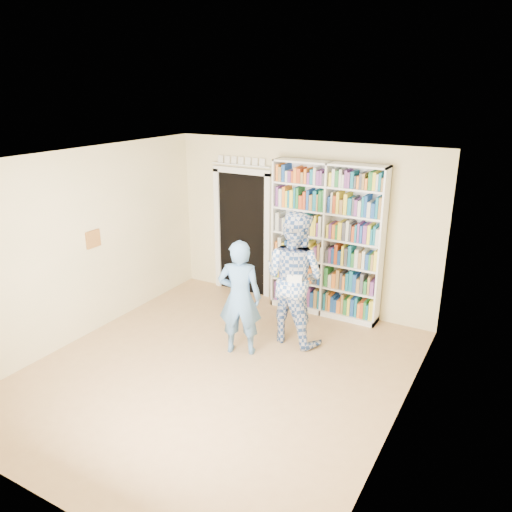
# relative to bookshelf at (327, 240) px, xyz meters

# --- Properties ---
(floor) EXTENTS (5.00, 5.00, 0.00)m
(floor) POSITION_rel_bookshelf_xyz_m (-0.51, -2.34, -1.22)
(floor) COLOR #A97E52
(floor) RESTS_ON ground
(ceiling) EXTENTS (5.00, 5.00, 0.00)m
(ceiling) POSITION_rel_bookshelf_xyz_m (-0.51, -2.34, 1.48)
(ceiling) COLOR white
(ceiling) RESTS_ON wall_back
(wall_back) EXTENTS (4.50, 0.00, 4.50)m
(wall_back) POSITION_rel_bookshelf_xyz_m (-0.51, 0.16, 0.13)
(wall_back) COLOR beige
(wall_back) RESTS_ON floor
(wall_left) EXTENTS (0.00, 5.00, 5.00)m
(wall_left) POSITION_rel_bookshelf_xyz_m (-2.76, -2.34, 0.13)
(wall_left) COLOR beige
(wall_left) RESTS_ON floor
(wall_right) EXTENTS (0.00, 5.00, 5.00)m
(wall_right) POSITION_rel_bookshelf_xyz_m (1.74, -2.34, 0.13)
(wall_right) COLOR beige
(wall_right) RESTS_ON floor
(bookshelf) EXTENTS (1.76, 0.33, 2.42)m
(bookshelf) POSITION_rel_bookshelf_xyz_m (0.00, 0.00, 0.00)
(bookshelf) COLOR white
(bookshelf) RESTS_ON floor
(doorway) EXTENTS (1.10, 0.08, 2.43)m
(doorway) POSITION_rel_bookshelf_xyz_m (-1.61, 0.13, -0.05)
(doorway) COLOR black
(doorway) RESTS_ON floor
(wall_art) EXTENTS (0.03, 0.25, 0.25)m
(wall_art) POSITION_rel_bookshelf_xyz_m (-2.74, -2.14, 0.18)
(wall_art) COLOR maroon
(wall_art) RESTS_ON wall_left
(man_blue) EXTENTS (0.69, 0.57, 1.61)m
(man_blue) POSITION_rel_bookshelf_xyz_m (-0.52, -1.74, -0.42)
(man_blue) COLOR #507DB2
(man_blue) RESTS_ON floor
(man_plaid) EXTENTS (1.03, 0.86, 1.91)m
(man_plaid) POSITION_rel_bookshelf_xyz_m (-0.05, -1.07, -0.27)
(man_plaid) COLOR #345AA0
(man_plaid) RESTS_ON floor
(paper_sheet) EXTENTS (0.19, 0.07, 0.28)m
(paper_sheet) POSITION_rel_bookshelf_xyz_m (0.08, -1.32, -0.26)
(paper_sheet) COLOR white
(paper_sheet) RESTS_ON man_plaid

